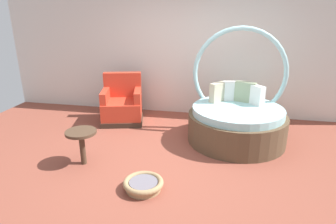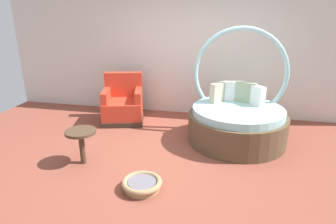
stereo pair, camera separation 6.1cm
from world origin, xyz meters
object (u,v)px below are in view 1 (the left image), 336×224
side_table (81,137)px  pet_basket (143,184)px  round_daybed (237,118)px  red_armchair (122,105)px

side_table → pet_basket: bearing=-24.0°
round_daybed → red_armchair: 2.29m
round_daybed → pet_basket: bearing=-123.3°
round_daybed → red_armchair: (-2.24, 0.49, -0.07)m
pet_basket → side_table: (-1.04, 0.46, 0.35)m
side_table → round_daybed: bearing=30.8°
red_armchair → side_table: (0.03, -1.81, 0.10)m
round_daybed → pet_basket: 2.15m
round_daybed → red_armchair: size_ratio=1.96×
red_armchair → round_daybed: bearing=-12.3°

